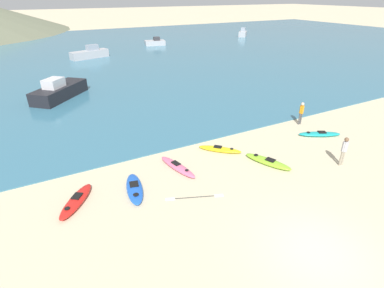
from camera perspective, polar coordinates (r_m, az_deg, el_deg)
The scene contains 15 objects.
ground_plane at distance 12.85m, azimuth 22.69°, elevation -18.33°, with size 400.00×400.00×0.00m, color beige.
bay_water at distance 51.31m, azimuth -19.83°, elevation 15.70°, with size 160.00×70.00×0.06m, color teal.
kayak_on_sand_0 at distance 18.35m, azimuth 5.33°, elevation -1.00°, with size 2.27×2.26×0.32m.
kayak_on_sand_1 at distance 14.93m, azimuth -21.20°, elevation -10.06°, with size 2.17×2.57×0.37m.
kayak_on_sand_2 at distance 17.49m, azimuth 14.25°, elevation -3.25°, with size 1.68×2.85×0.34m.
kayak_on_sand_3 at distance 22.03m, azimuth 23.12°, elevation 1.76°, with size 2.80×1.90×0.30m.
kayak_on_sand_4 at distance 15.01m, azimuth -10.89°, elevation -8.31°, with size 1.33×2.77×0.35m.
kayak_on_sand_5 at distance 16.48m, azimuth -2.77°, elevation -4.35°, with size 1.15×2.94×0.34m.
person_near_foreground at distance 18.46m, azimuth 26.99°, elevation -0.94°, with size 0.35×0.23×1.71m.
person_near_waterline at distance 23.19m, azimuth 20.11°, elevation 5.77°, with size 0.34×0.25×1.68m.
moored_boat_1 at distance 70.29m, azimuth 9.67°, elevation 20.05°, with size 3.29×3.32×1.82m.
moored_boat_2 at distance 30.01m, azimuth -23.98°, elevation 9.23°, with size 5.41×5.63×1.92m.
moored_boat_3 at distance 57.94m, azimuth -7.06°, elevation 18.67°, with size 3.90×2.71×1.42m.
moored_boat_4 at distance 48.02m, azimuth -18.88°, elevation 15.99°, with size 5.68×3.00×1.84m.
loose_paddle at distance 14.41m, azimuth 0.52°, elevation -10.10°, with size 2.65×1.19×0.03m.
Camera 1 is at (-8.05, -4.96, 8.70)m, focal length 28.00 mm.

